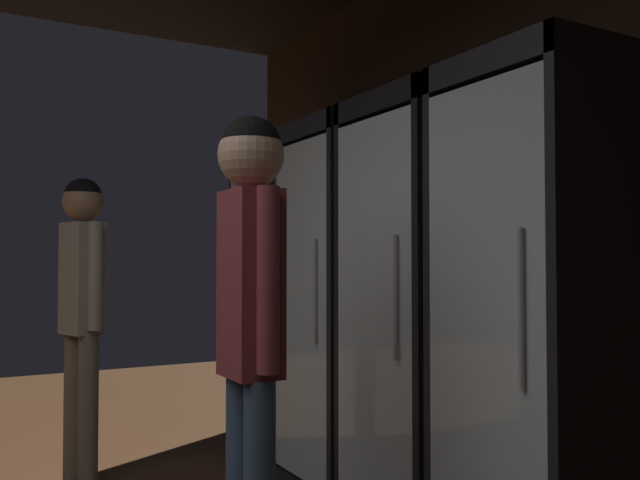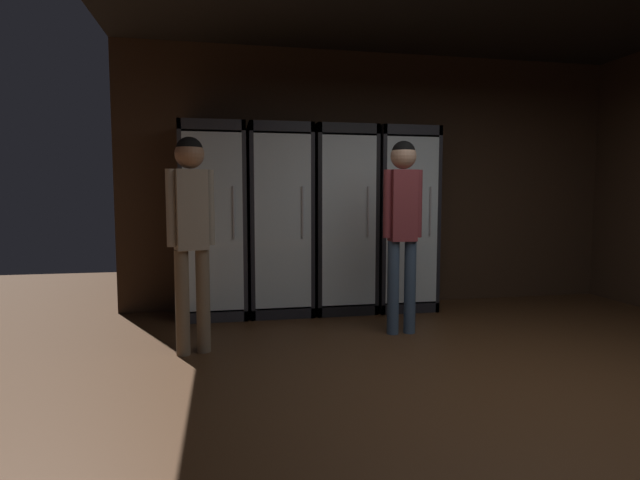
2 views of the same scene
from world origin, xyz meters
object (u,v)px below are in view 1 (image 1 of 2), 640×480
(cooler_left, at_px, (353,310))
(shopper_near, at_px, (250,302))
(cooler_center, at_px, (433,320))
(cooler_right, at_px, (550,332))
(cooler_far_left, at_px, (296,303))
(shopper_far, at_px, (82,292))

(cooler_left, xyz_separation_m, shopper_near, (0.97, -1.01, 0.13))
(cooler_center, bearing_deg, cooler_right, -0.19)
(cooler_center, height_order, cooler_right, same)
(cooler_far_left, bearing_deg, cooler_center, 0.02)
(cooler_far_left, relative_size, shopper_far, 1.17)
(cooler_left, height_order, cooler_right, same)
(cooler_left, height_order, shopper_near, cooler_left)
(cooler_right, distance_m, shopper_near, 1.08)
(shopper_far, bearing_deg, cooler_center, 40.09)
(cooler_far_left, distance_m, cooler_right, 1.99)
(cooler_center, xyz_separation_m, shopper_far, (-1.48, -1.24, 0.09))
(cooler_far_left, height_order, shopper_near, cooler_far_left)
(shopper_near, relative_size, shopper_far, 1.02)
(cooler_far_left, height_order, cooler_center, same)
(cooler_right, relative_size, shopper_near, 1.14)
(cooler_center, height_order, shopper_near, cooler_center)
(cooler_right, bearing_deg, cooler_center, 179.81)
(cooler_far_left, xyz_separation_m, cooler_center, (1.33, 0.00, -0.00))
(cooler_center, distance_m, shopper_near, 1.06)
(cooler_center, bearing_deg, cooler_far_left, -179.98)
(cooler_right, xyz_separation_m, shopper_far, (-2.14, -1.24, 0.09))
(cooler_right, bearing_deg, cooler_far_left, 179.95)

